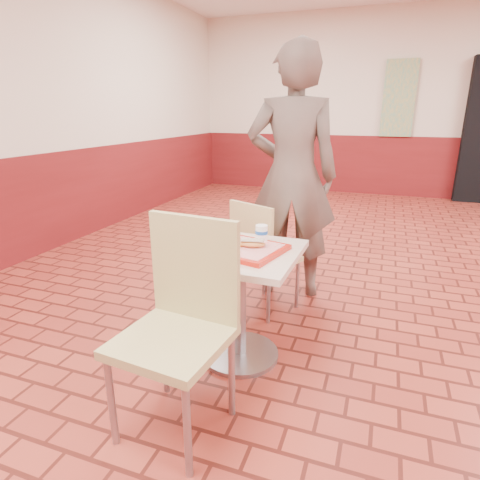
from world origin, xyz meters
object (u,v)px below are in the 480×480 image
(chair_main_back, at_px, (260,252))
(chair_main_front, at_px, (181,316))
(long_john_donut, at_px, (252,243))
(customer, at_px, (292,176))
(paper_cup, at_px, (262,233))
(main_table, at_px, (240,287))
(ring_donut, at_px, (232,239))
(serving_tray, at_px, (240,248))

(chair_main_back, bearing_deg, chair_main_front, 113.98)
(chair_main_front, relative_size, long_john_donut, 6.40)
(customer, height_order, paper_cup, customer)
(customer, bearing_deg, paper_cup, 80.59)
(main_table, xyz_separation_m, chair_main_front, (-0.07, -0.57, 0.09))
(chair_main_front, xyz_separation_m, ring_donut, (0.01, 0.62, 0.17))
(main_table, relative_size, long_john_donut, 4.43)
(chair_main_front, bearing_deg, paper_cup, 82.89)
(chair_main_front, distance_m, customer, 1.64)
(chair_main_front, bearing_deg, chair_main_back, 94.99)
(customer, bearing_deg, chair_main_front, 73.96)
(long_john_donut, bearing_deg, paper_cup, 84.15)
(chair_main_front, xyz_separation_m, chair_main_back, (0.01, 1.16, -0.08))
(main_table, relative_size, chair_main_back, 0.82)
(ring_donut, bearing_deg, long_john_donut, -24.12)
(main_table, distance_m, long_john_donut, 0.28)
(serving_tray, bearing_deg, main_table, -90.00)
(chair_main_front, distance_m, serving_tray, 0.59)
(chair_main_front, distance_m, paper_cup, 0.74)
(main_table, relative_size, serving_tray, 1.47)
(chair_main_front, bearing_deg, long_john_donut, 81.29)
(customer, distance_m, ring_donut, 0.99)
(long_john_donut, bearing_deg, main_table, 176.92)
(chair_main_front, relative_size, paper_cup, 10.96)
(chair_main_back, distance_m, customer, 0.65)
(customer, bearing_deg, long_john_donut, 79.56)
(paper_cup, bearing_deg, ring_donut, -155.00)
(ring_donut, bearing_deg, serving_tray, -40.83)
(main_table, bearing_deg, customer, 87.02)
(ring_donut, bearing_deg, chair_main_back, 89.11)
(chair_main_back, relative_size, serving_tray, 1.80)
(long_john_donut, bearing_deg, chair_main_front, -104.44)
(ring_donut, bearing_deg, customer, 82.86)
(main_table, distance_m, paper_cup, 0.33)
(main_table, distance_m, chair_main_back, 0.59)
(chair_main_front, bearing_deg, customer, 91.15)
(customer, distance_m, serving_tray, 1.05)
(chair_main_front, relative_size, ring_donut, 10.63)
(chair_main_back, relative_size, long_john_donut, 5.40)
(ring_donut, xyz_separation_m, paper_cup, (0.15, 0.07, 0.03))
(serving_tray, height_order, long_john_donut, long_john_donut)
(chair_main_back, height_order, paper_cup, chair_main_back)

